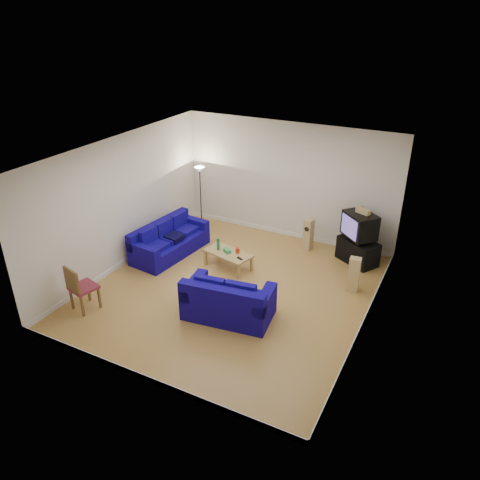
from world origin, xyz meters
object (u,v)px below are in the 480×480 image
at_px(sofa_three_seat, 168,242).
at_px(coffee_table, 228,254).
at_px(television, 360,225).
at_px(sofa_loveseat, 228,303).
at_px(tv_stand, 358,251).

distance_m(sofa_three_seat, coffee_table, 1.76).
relative_size(sofa_three_seat, television, 2.29).
distance_m(sofa_loveseat, coffee_table, 2.06).
bearing_deg(tv_stand, television, -141.62).
distance_m(sofa_three_seat, television, 4.87).
xyz_separation_m(sofa_loveseat, television, (1.76, 3.55, 0.68)).
bearing_deg(television, tv_stand, 50.12).
distance_m(sofa_loveseat, tv_stand, 3.99).
relative_size(sofa_three_seat, sofa_loveseat, 1.18).
xyz_separation_m(sofa_loveseat, tv_stand, (1.79, 3.56, -0.03)).
bearing_deg(sofa_loveseat, sofa_three_seat, 139.25).
bearing_deg(sofa_loveseat, tv_stand, 55.80).
height_order(coffee_table, tv_stand, tv_stand).
relative_size(sofa_loveseat, television, 1.94).
bearing_deg(sofa_three_seat, tv_stand, 117.66).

